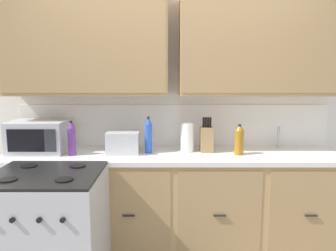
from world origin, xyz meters
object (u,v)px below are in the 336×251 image
Objects in this scene: bottle_violet at (70,139)px; knife_block at (205,139)px; bottle_blue at (147,135)px; toaster at (121,143)px; paper_towel_roll at (186,137)px; microwave at (37,137)px; stove_range at (47,237)px; bottle_amber at (238,140)px.

knife_block is at bearing 6.78° from bottle_violet.
knife_block reaches higher than bottle_violet.
bottle_blue reaches higher than knife_block.
toaster is 0.57m from paper_towel_roll.
knife_block is at bearing 0.78° from microwave.
paper_towel_roll reaches higher than stove_range.
bottle_violet is at bearing 87.10° from stove_range.
bottle_amber is at bearing -4.45° from bottle_blue.
toaster is 0.74m from knife_block.
bottle_violet is (0.32, -0.12, 0.00)m from microwave.
microwave reaches higher than toaster.
bottle_violet is (0.03, 0.56, 0.60)m from stove_range.
bottle_blue reaches higher than bottle_violet.
paper_towel_roll is (1.31, 0.02, -0.01)m from microwave.
bottle_violet is at bearing -19.99° from microwave.
stove_range is at bearing -145.70° from paper_towel_roll.
microwave is (-0.30, 0.67, 0.60)m from stove_range.
toaster is at bearing -4.56° from microwave.
bottle_violet is (-0.65, -0.08, -0.01)m from bottle_blue.
bottle_blue is (-0.52, -0.05, 0.04)m from knife_block.
microwave is at bearing 160.01° from bottle_violet.
paper_towel_roll is at bearing 8.17° from toaster.
toaster is 0.95× the size of bottle_violet.
bottle_blue is at bearing -174.01° from knife_block.
toaster is at bearing -173.78° from knife_block.
microwave is 1.49m from knife_block.
microwave is 1.76m from bottle_amber.
knife_block reaches higher than paper_towel_roll.
paper_towel_roll is at bearing 34.30° from stove_range.
knife_block is at bearing 6.22° from toaster.
bottle_violet reaches higher than stove_range.
stove_range is 3.65× the size of paper_towel_roll.
paper_towel_roll is 0.35m from bottle_blue.
bottle_amber is at bearing 21.66° from stove_range.
stove_range is 3.06× the size of knife_block.
stove_range is 2.96× the size of bottle_blue.
bottle_amber is (1.46, 0.58, 0.59)m from stove_range.
toaster is 0.90× the size of knife_block.
microwave is at bearing 176.91° from bottle_amber.
toaster is 0.23m from bottle_blue.
stove_range is 3.21× the size of bottle_violet.
paper_towel_roll is at bearing 179.83° from knife_block.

